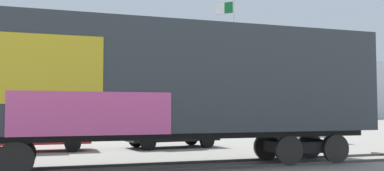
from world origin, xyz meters
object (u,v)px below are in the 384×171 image
parked_car_red (31,129)px  parked_car_black (170,130)px  freight_car (160,82)px  flagpole (231,51)px  parked_car_silver (296,127)px

parked_car_red → parked_car_black: size_ratio=1.08×
freight_car → parked_car_black: size_ratio=3.15×
freight_car → parked_car_black: freight_car is taller
flagpole → parked_car_silver: (0.84, -6.41, -4.72)m
flagpole → parked_car_red: 14.34m
flagpole → parked_car_red: (-11.74, -6.80, -4.63)m
flagpole → parked_car_silver: bearing=-82.5°
parked_car_silver → parked_car_black: bearing=-176.6°
parked_car_red → parked_car_silver: parked_car_red is taller
parked_car_silver → flagpole: bearing=97.5°
freight_car → flagpole: flagpole is taller
parked_car_red → parked_car_silver: size_ratio=1.12×
parked_car_red → parked_car_black: (5.86, 0.00, -0.12)m
flagpole → parked_car_black: flagpole is taller
parked_car_black → parked_car_silver: parked_car_silver is taller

